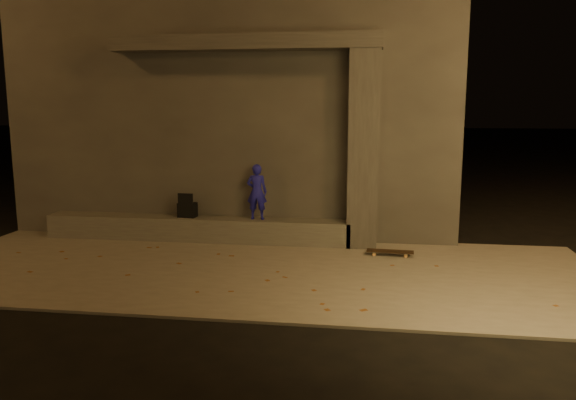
% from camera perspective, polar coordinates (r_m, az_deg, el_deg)
% --- Properties ---
extents(ground, '(120.00, 120.00, 0.00)m').
position_cam_1_polar(ground, '(7.35, -6.72, -11.63)').
color(ground, black).
rests_on(ground, ground).
extents(sidewalk, '(11.00, 4.40, 0.04)m').
position_cam_1_polar(sidewalk, '(9.19, -3.47, -7.06)').
color(sidewalk, '#6A645D').
rests_on(sidewalk, ground).
extents(building, '(9.00, 5.10, 5.22)m').
position_cam_1_polar(building, '(13.40, -3.86, 9.42)').
color(building, '#3B3836').
rests_on(building, ground).
extents(ledge, '(6.00, 0.55, 0.45)m').
position_cam_1_polar(ledge, '(11.14, -9.22, -2.88)').
color(ledge, '#504E48').
rests_on(ledge, sidewalk).
extents(column, '(0.55, 0.55, 3.60)m').
position_cam_1_polar(column, '(10.39, 7.68, 5.05)').
color(column, '#3B3836').
rests_on(column, sidewalk).
extents(canopy, '(5.00, 0.70, 0.28)m').
position_cam_1_polar(canopy, '(10.72, -4.37, 15.63)').
color(canopy, '#3B3836').
rests_on(canopy, column).
extents(skateboarder, '(0.39, 0.26, 1.06)m').
position_cam_1_polar(skateboarder, '(10.70, -3.18, 0.84)').
color(skateboarder, '#19189E').
rests_on(skateboarder, ledge).
extents(backpack, '(0.36, 0.26, 0.48)m').
position_cam_1_polar(backpack, '(11.12, -10.18, -0.88)').
color(backpack, black).
rests_on(backpack, ledge).
extents(skateboard, '(0.83, 0.26, 0.09)m').
position_cam_1_polar(skateboard, '(10.05, 10.33, -5.18)').
color(skateboard, black).
rests_on(skateboard, sidewalk).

